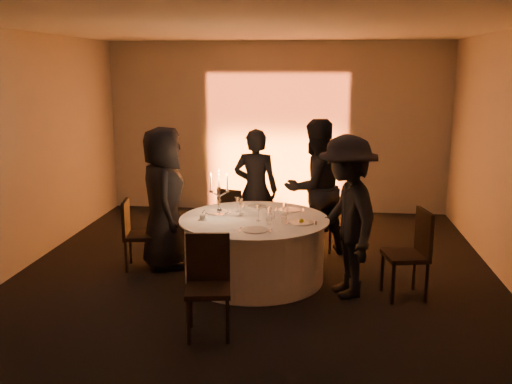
# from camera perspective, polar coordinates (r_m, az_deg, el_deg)

# --- Properties ---
(floor) EXTENTS (7.00, 7.00, 0.00)m
(floor) POSITION_cam_1_polar(r_m,az_deg,el_deg) (7.09, -0.18, -8.67)
(floor) COLOR black
(floor) RESTS_ON ground
(ceiling) EXTENTS (7.00, 7.00, 0.00)m
(ceiling) POSITION_cam_1_polar(r_m,az_deg,el_deg) (6.63, -0.20, 16.31)
(ceiling) COLOR silver
(ceiling) RESTS_ON wall_back
(wall_back) EXTENTS (7.00, 0.00, 7.00)m
(wall_back) POSITION_cam_1_polar(r_m,az_deg,el_deg) (10.15, 2.11, 6.44)
(wall_back) COLOR #AEABA2
(wall_back) RESTS_ON floor
(wall_front) EXTENTS (7.00, 0.00, 7.00)m
(wall_front) POSITION_cam_1_polar(r_m,az_deg,el_deg) (3.33, -7.22, -5.92)
(wall_front) COLOR #AEABA2
(wall_front) RESTS_ON floor
(wall_left) EXTENTS (0.00, 7.00, 7.00)m
(wall_left) POSITION_cam_1_polar(r_m,az_deg,el_deg) (7.65, -23.18, 3.52)
(wall_left) COLOR #AEABA2
(wall_left) RESTS_ON floor
(uplighter_fixture) EXTENTS (0.25, 0.12, 0.10)m
(uplighter_fixture) POSITION_cam_1_polar(r_m,az_deg,el_deg) (10.11, 1.92, -1.94)
(uplighter_fixture) COLOR black
(uplighter_fixture) RESTS_ON floor
(banquet_table) EXTENTS (1.80, 1.80, 0.77)m
(banquet_table) POSITION_cam_1_polar(r_m,az_deg,el_deg) (6.96, -0.19, -5.71)
(banquet_table) COLOR black
(banquet_table) RESTS_ON floor
(chair_left) EXTENTS (0.45, 0.45, 0.90)m
(chair_left) POSITION_cam_1_polar(r_m,az_deg,el_deg) (7.47, -12.05, -3.78)
(chair_left) COLOR black
(chair_left) RESTS_ON floor
(chair_back_left) EXTENTS (0.47, 0.47, 0.85)m
(chair_back_left) POSITION_cam_1_polar(r_m,az_deg,el_deg) (8.25, -2.38, -2.18)
(chair_back_left) COLOR black
(chair_back_left) RESTS_ON floor
(chair_back_right) EXTENTS (0.55, 0.55, 0.88)m
(chair_back_right) POSITION_cam_1_polar(r_m,az_deg,el_deg) (7.90, 9.55, -2.86)
(chair_back_right) COLOR black
(chair_back_right) RESTS_ON floor
(chair_right) EXTENTS (0.52, 0.52, 1.01)m
(chair_right) POSITION_cam_1_polar(r_m,az_deg,el_deg) (6.61, 15.42, -5.47)
(chair_right) COLOR black
(chair_right) RESTS_ON floor
(chair_front) EXTENTS (0.49, 0.49, 0.97)m
(chair_front) POSITION_cam_1_polar(r_m,az_deg,el_deg) (5.58, -4.81, -8.63)
(chair_front) COLOR black
(chair_front) RESTS_ON floor
(guest_left) EXTENTS (0.80, 1.01, 1.82)m
(guest_left) POSITION_cam_1_polar(r_m,az_deg,el_deg) (7.36, -9.22, -0.60)
(guest_left) COLOR black
(guest_left) RESTS_ON floor
(guest_back_left) EXTENTS (0.66, 0.47, 1.72)m
(guest_back_left) POSITION_cam_1_polar(r_m,az_deg,el_deg) (8.01, -0.03, 0.23)
(guest_back_left) COLOR black
(guest_back_left) RESTS_ON floor
(guest_back_right) EXTENTS (1.15, 1.10, 1.88)m
(guest_back_right) POSITION_cam_1_polar(r_m,az_deg,el_deg) (7.79, 5.90, 0.40)
(guest_back_right) COLOR black
(guest_back_right) RESTS_ON floor
(guest_right) EXTENTS (1.02, 1.34, 1.83)m
(guest_right) POSITION_cam_1_polar(r_m,az_deg,el_deg) (6.43, 9.05, -2.46)
(guest_right) COLOR black
(guest_right) RESTS_ON floor
(plate_left) EXTENTS (0.36, 0.29, 0.01)m
(plate_left) POSITION_cam_1_polar(r_m,az_deg,el_deg) (7.14, -3.94, -2.00)
(plate_left) COLOR silver
(plate_left) RESTS_ON banquet_table
(plate_back_left) EXTENTS (0.36, 0.25, 0.01)m
(plate_back_left) POSITION_cam_1_polar(r_m,az_deg,el_deg) (7.40, 0.05, -1.44)
(plate_back_left) COLOR silver
(plate_back_left) RESTS_ON banquet_table
(plate_back_right) EXTENTS (0.35, 0.29, 0.01)m
(plate_back_right) POSITION_cam_1_polar(r_m,az_deg,el_deg) (7.24, 3.36, -1.79)
(plate_back_right) COLOR silver
(plate_back_right) RESTS_ON banquet_table
(plate_right) EXTENTS (0.36, 0.29, 0.08)m
(plate_right) POSITION_cam_1_polar(r_m,az_deg,el_deg) (6.66, 4.56, -2.98)
(plate_right) COLOR silver
(plate_right) RESTS_ON banquet_table
(plate_front) EXTENTS (0.36, 0.28, 0.01)m
(plate_front) POSITION_cam_1_polar(r_m,az_deg,el_deg) (6.34, -0.09, -3.82)
(plate_front) COLOR silver
(plate_front) RESTS_ON banquet_table
(coffee_cup) EXTENTS (0.11, 0.11, 0.07)m
(coffee_cup) POSITION_cam_1_polar(r_m,az_deg,el_deg) (6.80, -5.38, -2.55)
(coffee_cup) COLOR silver
(coffee_cup) RESTS_ON banquet_table
(candelabra) EXTENTS (0.24, 0.12, 0.58)m
(candelabra) POSITION_cam_1_polar(r_m,az_deg,el_deg) (6.94, -3.69, -0.74)
(candelabra) COLOR silver
(candelabra) RESTS_ON banquet_table
(wine_glass_a) EXTENTS (0.07, 0.07, 0.19)m
(wine_glass_a) POSITION_cam_1_polar(r_m,az_deg,el_deg) (6.55, 1.31, -2.10)
(wine_glass_a) COLOR white
(wine_glass_a) RESTS_ON banquet_table
(wine_glass_b) EXTENTS (0.07, 0.07, 0.19)m
(wine_glass_b) POSITION_cam_1_polar(r_m,az_deg,el_deg) (6.97, -3.71, -1.24)
(wine_glass_b) COLOR white
(wine_glass_b) RESTS_ON banquet_table
(wine_glass_c) EXTENTS (0.07, 0.07, 0.19)m
(wine_glass_c) POSITION_cam_1_polar(r_m,az_deg,el_deg) (6.69, 0.25, -1.78)
(wine_glass_c) COLOR white
(wine_glass_c) RESTS_ON banquet_table
(wine_glass_d) EXTENTS (0.07, 0.07, 0.19)m
(wine_glass_d) POSITION_cam_1_polar(r_m,az_deg,el_deg) (6.84, 2.82, -1.49)
(wine_glass_d) COLOR white
(wine_glass_d) RESTS_ON banquet_table
(wine_glass_e) EXTENTS (0.07, 0.07, 0.19)m
(wine_glass_e) POSITION_cam_1_polar(r_m,az_deg,el_deg) (6.94, -1.56, -1.28)
(wine_glass_e) COLOR white
(wine_glass_e) RESTS_ON banquet_table
(wine_glass_f) EXTENTS (0.07, 0.07, 0.19)m
(wine_glass_f) POSITION_cam_1_polar(r_m,az_deg,el_deg) (7.12, -1.88, -0.93)
(wine_glass_f) COLOR white
(wine_glass_f) RESTS_ON banquet_table
(wine_glass_g) EXTENTS (0.07, 0.07, 0.19)m
(wine_glass_g) POSITION_cam_1_polar(r_m,az_deg,el_deg) (7.04, -1.51, -1.08)
(wine_glass_g) COLOR white
(wine_glass_g) RESTS_ON banquet_table
(tumbler_a) EXTENTS (0.07, 0.07, 0.09)m
(tumbler_a) POSITION_cam_1_polar(r_m,az_deg,el_deg) (6.82, 1.62, -2.33)
(tumbler_a) COLOR white
(tumbler_a) RESTS_ON banquet_table
(tumbler_b) EXTENTS (0.07, 0.07, 0.09)m
(tumbler_b) POSITION_cam_1_polar(r_m,az_deg,el_deg) (6.65, 2.84, -2.70)
(tumbler_b) COLOR white
(tumbler_b) RESTS_ON banquet_table
(tumbler_c) EXTENTS (0.07, 0.07, 0.09)m
(tumbler_c) POSITION_cam_1_polar(r_m,az_deg,el_deg) (6.71, 1.35, -2.57)
(tumbler_c) COLOR white
(tumbler_c) RESTS_ON banquet_table
(tumbler_d) EXTENTS (0.07, 0.07, 0.09)m
(tumbler_d) POSITION_cam_1_polar(r_m,az_deg,el_deg) (7.01, 2.98, -1.93)
(tumbler_d) COLOR white
(tumbler_d) RESTS_ON banquet_table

